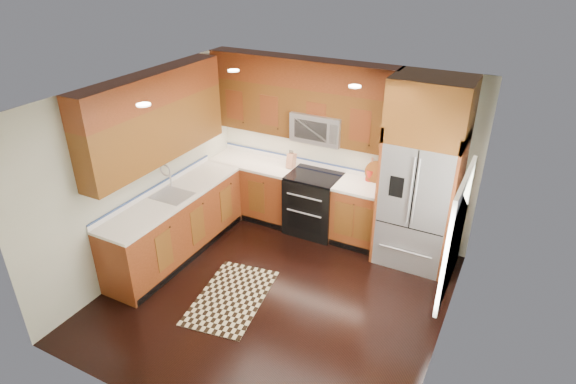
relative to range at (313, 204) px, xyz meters
The scene contains 16 objects.
ground 1.75m from the range, 81.47° to the right, with size 4.00×4.00×0.00m, color black.
wall_back 0.93m from the range, 53.04° to the left, with size 4.00×0.02×2.60m, color beige.
wall_left 2.56m from the range, 136.38° to the right, with size 0.02×4.00×2.60m, color beige.
wall_right 2.92m from the range, 36.55° to the right, with size 0.02×4.00×2.60m, color beige.
window 2.83m from the range, 33.39° to the right, with size 0.04×1.10×1.30m.
base_cabinets 1.25m from the range, 141.90° to the right, with size 2.85×3.00×0.90m.
countertop 1.16m from the range, 142.09° to the right, with size 2.86×3.01×0.04m.
upper_cabinets 1.89m from the range, 147.22° to the right, with size 2.85×3.00×1.15m.
range is the anchor object (origin of this frame).
microwave 1.20m from the range, 90.19° to the left, with size 0.76×0.40×0.42m.
refrigerator 1.76m from the range, ahead, with size 0.98×0.75×2.60m.
sink_faucet 2.13m from the range, 135.87° to the right, with size 0.54×0.44×0.37m.
rug 2.02m from the range, 96.78° to the right, with size 0.81×1.35×0.01m, color black.
knife_block 0.74m from the range, 166.08° to the left, with size 0.10×0.14×0.28m.
utensil_crock 1.00m from the range, 16.59° to the left, with size 0.15×0.15×0.35m.
cutting_board 1.01m from the range, 13.83° to the left, with size 0.32×0.32×0.02m, color brown.
Camera 1 is at (2.38, -4.20, 4.00)m, focal length 30.00 mm.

